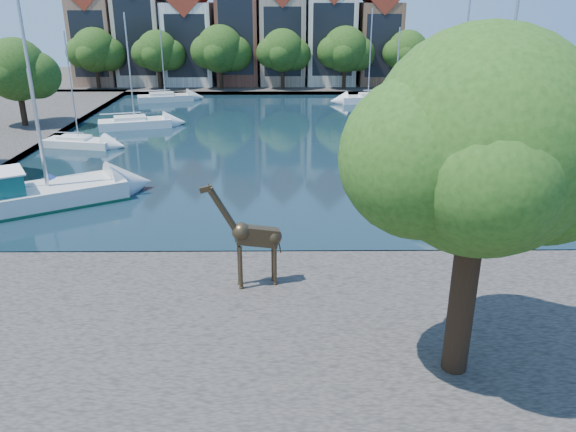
# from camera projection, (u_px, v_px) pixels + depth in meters

# --- Properties ---
(ground) EXTENTS (160.00, 160.00, 0.00)m
(ground) POSITION_uv_depth(u_px,v_px,m) (241.00, 260.00, 26.55)
(ground) COLOR #38332B
(ground) RESTS_ON ground
(water_basin) EXTENTS (38.00, 50.00, 0.08)m
(water_basin) POSITION_uv_depth(u_px,v_px,m) (260.00, 140.00, 48.90)
(water_basin) COLOR black
(water_basin) RESTS_ON ground
(near_quay) EXTENTS (50.00, 14.00, 0.50)m
(near_quay) POSITION_uv_depth(u_px,v_px,m) (227.00, 340.00, 19.94)
(near_quay) COLOR #504A45
(near_quay) RESTS_ON ground
(far_quay) EXTENTS (60.00, 16.00, 0.50)m
(far_quay) POSITION_uv_depth(u_px,v_px,m) (268.00, 84.00, 78.63)
(far_quay) COLOR #504A45
(far_quay) RESTS_ON ground
(right_quay) EXTENTS (14.00, 52.00, 0.50)m
(right_quay) POSITION_uv_depth(u_px,v_px,m) (545.00, 137.00, 49.03)
(right_quay) COLOR #504A45
(right_quay) RESTS_ON ground
(plane_tree) EXTENTS (8.32, 6.40, 10.62)m
(plane_tree) POSITION_uv_depth(u_px,v_px,m) (486.00, 151.00, 15.44)
(plane_tree) COLOR #332114
(plane_tree) RESTS_ON near_quay
(townhouse_west_end) EXTENTS (5.44, 9.18, 14.93)m
(townhouse_west_end) POSITION_uv_depth(u_px,v_px,m) (98.00, 31.00, 75.85)
(townhouse_west_end) COLOR #966C52
(townhouse_west_end) RESTS_ON far_quay
(townhouse_west_mid) EXTENTS (5.94, 9.18, 16.79)m
(townhouse_west_mid) POSITION_uv_depth(u_px,v_px,m) (142.00, 24.00, 75.58)
(townhouse_west_mid) COLOR #C2AE95
(townhouse_west_mid) RESTS_ON far_quay
(townhouse_west_inner) EXTENTS (6.43, 9.18, 15.15)m
(townhouse_west_inner) POSITION_uv_depth(u_px,v_px,m) (190.00, 31.00, 75.96)
(townhouse_west_inner) COLOR white
(townhouse_west_inner) RESTS_ON far_quay
(townhouse_center) EXTENTS (5.44, 9.18, 16.93)m
(townhouse_center) POSITION_uv_depth(u_px,v_px,m) (238.00, 23.00, 75.64)
(townhouse_center) COLOR brown
(townhouse_center) RESTS_ON far_quay
(townhouse_east_inner) EXTENTS (5.94, 9.18, 15.79)m
(townhouse_east_inner) POSITION_uv_depth(u_px,v_px,m) (283.00, 28.00, 75.92)
(townhouse_east_inner) COLOR tan
(townhouse_east_inner) RESTS_ON far_quay
(townhouse_east_mid) EXTENTS (6.43, 9.18, 16.65)m
(townhouse_east_mid) POSITION_uv_depth(u_px,v_px,m) (331.00, 25.00, 75.84)
(townhouse_east_mid) COLOR beige
(townhouse_east_mid) RESTS_ON far_quay
(townhouse_east_end) EXTENTS (5.44, 9.18, 14.43)m
(townhouse_east_end) POSITION_uv_depth(u_px,v_px,m) (378.00, 33.00, 76.26)
(townhouse_east_end) COLOR brown
(townhouse_east_end) RESTS_ON far_quay
(far_tree_far_west) EXTENTS (7.28, 5.60, 7.68)m
(far_tree_far_west) POSITION_uv_depth(u_px,v_px,m) (95.00, 52.00, 71.53)
(far_tree_far_west) COLOR #332114
(far_tree_far_west) RESTS_ON far_quay
(far_tree_west) EXTENTS (6.76, 5.20, 7.36)m
(far_tree_west) POSITION_uv_depth(u_px,v_px,m) (158.00, 52.00, 71.64)
(far_tree_west) COLOR #332114
(far_tree_west) RESTS_ON far_quay
(far_tree_mid_west) EXTENTS (7.80, 6.00, 8.00)m
(far_tree_mid_west) POSITION_uv_depth(u_px,v_px,m) (221.00, 51.00, 71.62)
(far_tree_mid_west) COLOR #332114
(far_tree_mid_west) RESTS_ON far_quay
(far_tree_mid_east) EXTENTS (7.02, 5.40, 7.52)m
(far_tree_mid_east) POSITION_uv_depth(u_px,v_px,m) (283.00, 52.00, 71.75)
(far_tree_mid_east) COLOR #332114
(far_tree_mid_east) RESTS_ON far_quay
(far_tree_east) EXTENTS (7.54, 5.80, 7.84)m
(far_tree_east) POSITION_uv_depth(u_px,v_px,m) (346.00, 51.00, 71.78)
(far_tree_east) COLOR #332114
(far_tree_east) RESTS_ON far_quay
(far_tree_far_east) EXTENTS (6.76, 5.20, 7.36)m
(far_tree_far_east) POSITION_uv_depth(u_px,v_px,m) (408.00, 52.00, 71.90)
(far_tree_far_east) COLOR #332114
(far_tree_far_east) RESTS_ON far_quay
(side_tree_left_far) EXTENTS (7.28, 5.60, 7.88)m
(side_tree_left_far) POSITION_uv_depth(u_px,v_px,m) (18.00, 72.00, 50.50)
(side_tree_left_far) COLOR #332114
(side_tree_left_far) RESTS_ON left_quay
(giraffe_statue) EXTENTS (3.11, 1.05, 4.47)m
(giraffe_statue) POSITION_uv_depth(u_px,v_px,m) (252.00, 236.00, 22.45)
(giraffe_statue) COLOR #3A2E1D
(giraffe_statue) RESTS_ON near_quay
(motorsailer) EXTENTS (11.31, 8.60, 12.13)m
(motorsailer) POSITION_uv_depth(u_px,v_px,m) (17.00, 195.00, 32.33)
(motorsailer) COLOR silver
(motorsailer) RESTS_ON water_basin
(sailboat_left_a) EXTENTS (5.36, 2.97, 7.89)m
(sailboat_left_a) POSITION_uv_depth(u_px,v_px,m) (48.00, 196.00, 33.43)
(sailboat_left_a) COLOR silver
(sailboat_left_a) RESTS_ON water_basin
(sailboat_left_b) EXTENTS (6.98, 4.33, 11.10)m
(sailboat_left_b) POSITION_uv_depth(u_px,v_px,m) (2.00, 192.00, 33.96)
(sailboat_left_b) COLOR navy
(sailboat_left_b) RESTS_ON water_basin
(sailboat_left_c) EXTENTS (5.91, 3.01, 9.13)m
(sailboat_left_c) POSITION_uv_depth(u_px,v_px,m) (79.00, 141.00, 46.34)
(sailboat_left_c) COLOR silver
(sailboat_left_c) RESTS_ON water_basin
(sailboat_left_d) EXTENTS (7.00, 4.13, 10.34)m
(sailboat_left_d) POSITION_uv_depth(u_px,v_px,m) (135.00, 121.00, 53.00)
(sailboat_left_d) COLOR white
(sailboat_left_d) RESTS_ON water_basin
(sailboat_left_e) EXTENTS (6.77, 3.94, 10.93)m
(sailboat_left_e) POSITION_uv_depth(u_px,v_px,m) (165.00, 96.00, 66.77)
(sailboat_left_e) COLOR silver
(sailboat_left_e) RESTS_ON water_basin
(sailboat_right_a) EXTENTS (6.89, 4.25, 12.37)m
(sailboat_right_a) POSITION_uv_depth(u_px,v_px,m) (488.00, 215.00, 30.13)
(sailboat_right_a) COLOR silver
(sailboat_right_a) RESTS_ON water_basin
(sailboat_right_b) EXTENTS (8.74, 5.08, 11.77)m
(sailboat_right_b) POSITION_uv_depth(u_px,v_px,m) (453.00, 153.00, 42.20)
(sailboat_right_b) COLOR navy
(sailboat_right_b) RESTS_ON water_basin
(sailboat_right_c) EXTENTS (5.44, 2.07, 9.20)m
(sailboat_right_c) POSITION_uv_depth(u_px,v_px,m) (393.00, 128.00, 50.73)
(sailboat_right_c) COLOR white
(sailboat_right_c) RESTS_ON water_basin
(sailboat_right_d) EXTENTS (6.54, 3.02, 10.45)m
(sailboat_right_d) POSITION_uv_depth(u_px,v_px,m) (368.00, 97.00, 65.70)
(sailboat_right_d) COLOR silver
(sailboat_right_d) RESTS_ON water_basin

